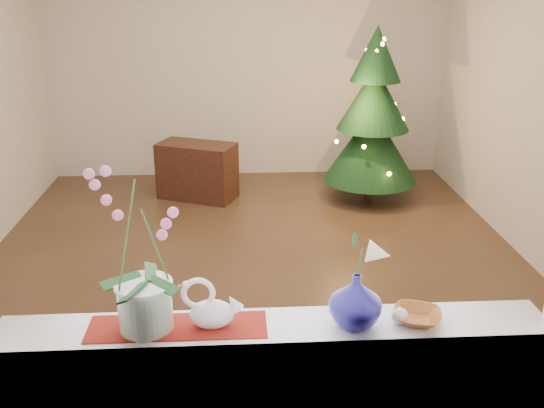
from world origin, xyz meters
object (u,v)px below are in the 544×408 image
(paperweight, at_px, (400,316))
(orchid_pot, at_px, (141,252))
(swan, at_px, (211,304))
(amber_dish, at_px, (417,317))
(blue_vase, at_px, (356,296))
(side_table, at_px, (197,171))
(xmas_tree, at_px, (373,115))

(paperweight, bearing_deg, orchid_pot, 178.70)
(swan, height_order, paperweight, swan)
(amber_dish, bearing_deg, blue_vase, -178.95)
(swan, xyz_separation_m, side_table, (-0.31, 4.04, -0.73))
(amber_dish, bearing_deg, swan, 179.04)
(paperweight, height_order, side_table, paperweight)
(orchid_pot, relative_size, amber_dish, 4.10)
(xmas_tree, relative_size, side_table, 2.26)
(side_table, bearing_deg, swan, -62.54)
(blue_vase, bearing_deg, paperweight, -1.33)
(orchid_pot, bearing_deg, swan, -0.06)
(orchid_pot, xyz_separation_m, amber_dish, (1.07, -0.01, -0.31))
(blue_vase, bearing_deg, orchid_pot, 178.70)
(swan, relative_size, amber_dish, 1.48)
(orchid_pot, xyz_separation_m, swan, (0.25, -0.00, -0.23))
(blue_vase, distance_m, side_table, 4.22)
(blue_vase, bearing_deg, xmas_tree, 76.63)
(swan, bearing_deg, side_table, 88.98)
(blue_vase, relative_size, xmas_tree, 0.14)
(paperweight, distance_m, amber_dish, 0.07)
(swan, bearing_deg, paperweight, -7.16)
(paperweight, distance_m, side_table, 4.25)
(blue_vase, height_order, side_table, blue_vase)
(side_table, bearing_deg, paperweight, -52.42)
(paperweight, height_order, xmas_tree, xmas_tree)
(orchid_pot, bearing_deg, blue_vase, -1.30)
(swan, height_order, xmas_tree, xmas_tree)
(blue_vase, bearing_deg, side_table, 102.12)
(swan, distance_m, xmas_tree, 4.21)
(swan, xyz_separation_m, blue_vase, (0.56, -0.02, 0.02))
(orchid_pot, relative_size, blue_vase, 2.64)
(side_table, bearing_deg, orchid_pot, -66.14)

